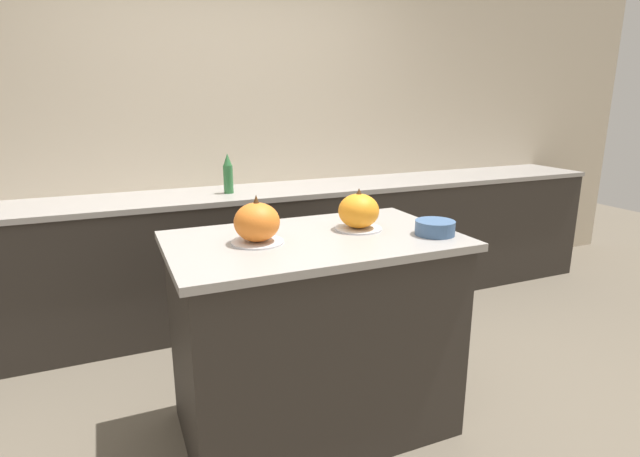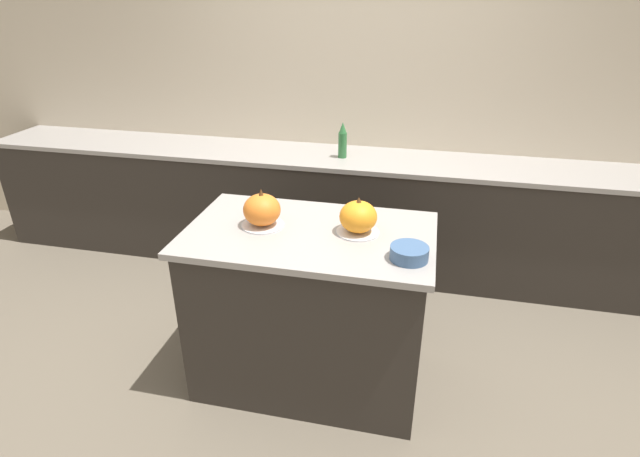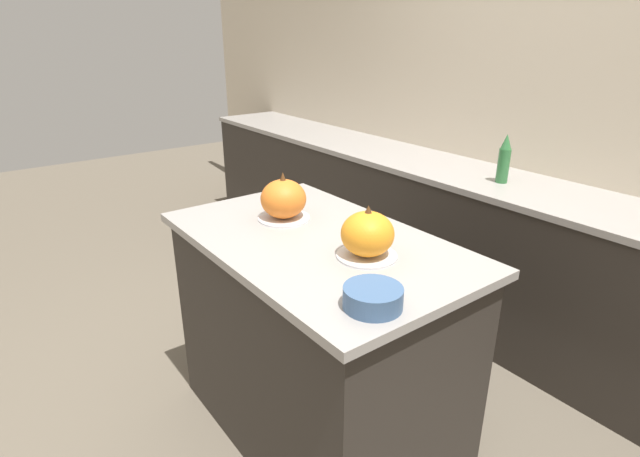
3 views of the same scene
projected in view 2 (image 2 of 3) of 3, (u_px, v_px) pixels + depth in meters
The scene contains 8 objects.
ground_plane at pixel (311, 374), 3.00m from camera, with size 12.00×12.00×0.00m, color #665B4C.
wall_back at pixel (360, 106), 3.93m from camera, with size 8.00×0.06×2.50m.
kitchen_island at pixel (310, 308), 2.79m from camera, with size 1.29×0.78×0.96m.
back_counter at pixel (350, 213), 3.98m from camera, with size 6.00×0.60×0.93m.
pumpkin_cake_left at pixel (262, 211), 2.60m from camera, with size 0.23×0.23×0.21m.
pumpkin_cake_right at pixel (358, 218), 2.53m from camera, with size 0.22×0.22×0.20m.
bottle_tall at pixel (343, 141), 3.71m from camera, with size 0.06×0.06×0.27m.
mixing_bowl at pixel (409, 253), 2.31m from camera, with size 0.18×0.18×0.07m.
Camera 2 is at (0.56, -2.24, 2.11)m, focal length 28.00 mm.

